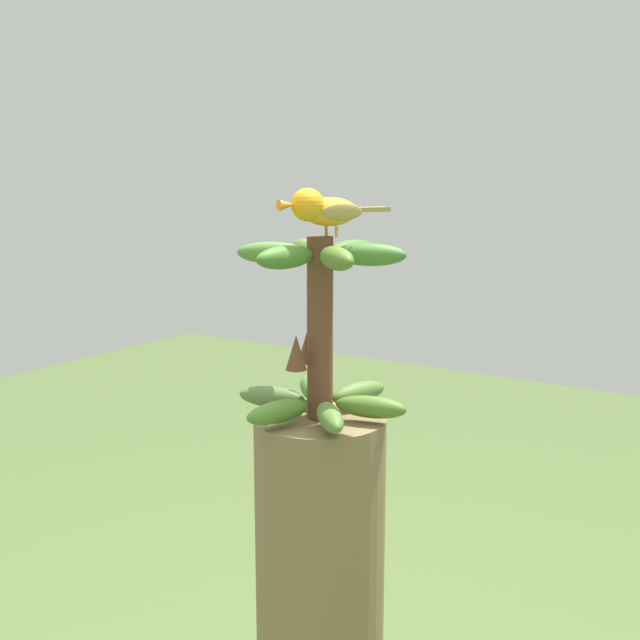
% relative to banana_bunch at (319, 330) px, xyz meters
% --- Properties ---
extents(banana_bunch, '(0.31, 0.31, 0.32)m').
position_rel_banana_bunch_xyz_m(banana_bunch, '(0.00, 0.00, 0.00)').
color(banana_bunch, brown).
rests_on(banana_bunch, banana_tree).
extents(perched_bird, '(0.12, 0.19, 0.08)m').
position_rel_banana_bunch_xyz_m(perched_bird, '(-0.01, 0.01, 0.21)').
color(perched_bird, '#C68933').
rests_on(perched_bird, banana_bunch).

